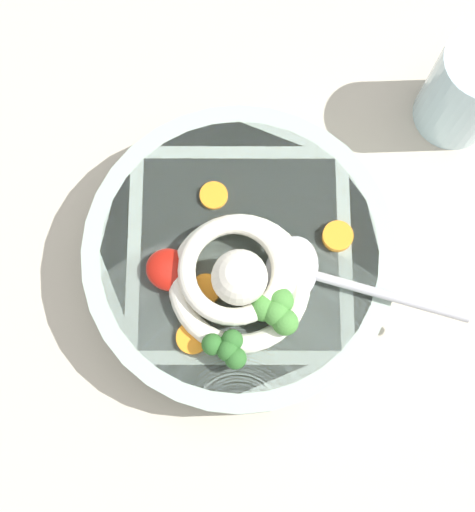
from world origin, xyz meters
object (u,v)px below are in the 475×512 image
(soup_bowl, at_px, (238,264))
(noodle_pile, at_px, (238,278))
(drinking_glass, at_px, (468,89))
(soup_spoon, at_px, (308,273))

(soup_bowl, distance_m, noodle_pile, 0.05)
(drinking_glass, bearing_deg, soup_spoon, 71.69)
(soup_spoon, bearing_deg, soup_bowl, -180.00)
(soup_spoon, relative_size, drinking_glass, 1.63)
(noodle_pile, bearing_deg, soup_bowl, -66.43)
(noodle_pile, xyz_separation_m, soup_spoon, (-0.05, -0.03, -0.01))
(soup_bowl, relative_size, drinking_glass, 2.52)
(drinking_glass, bearing_deg, soup_bowl, 59.57)
(noodle_pile, bearing_deg, soup_spoon, -151.83)
(noodle_pile, relative_size, drinking_glass, 1.21)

